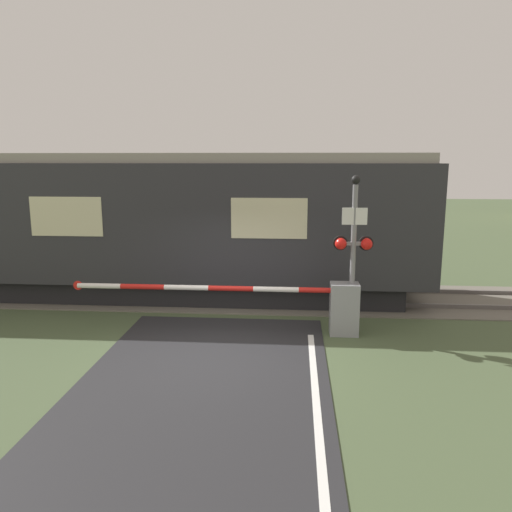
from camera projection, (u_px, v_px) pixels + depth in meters
ground_plane at (217, 351)px, 9.71m from camera, size 80.00×80.00×0.00m
track_bed at (239, 296)px, 13.55m from camera, size 36.00×3.20×0.13m
train at (91, 224)px, 13.50m from camera, size 17.88×2.82×3.82m
crossing_barrier at (318, 305)px, 10.58m from camera, size 6.19×0.44×1.11m
signal_post at (353, 246)px, 10.28m from camera, size 0.83×0.26×3.36m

